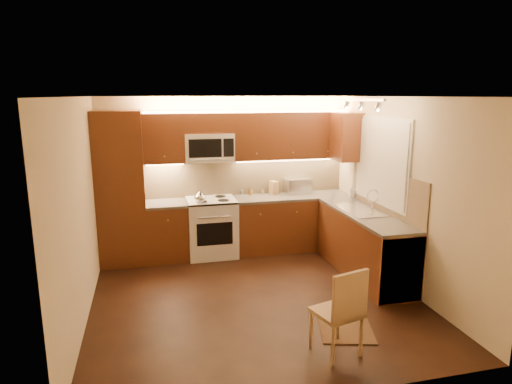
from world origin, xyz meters
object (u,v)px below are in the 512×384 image
object	(u,v)px
stove	(212,227)
knife_block	(274,188)
sink	(361,205)
kettle	(200,196)
toaster_oven	(297,186)
dining_chair	(337,310)
soap_bottle	(352,191)
microwave	(209,147)

from	to	relation	value
stove	knife_block	world-z (taller)	knife_block
sink	kettle	size ratio (longest dim) A/B	4.35
stove	toaster_oven	bearing A→B (deg)	7.31
sink	dining_chair	bearing A→B (deg)	-122.01
toaster_oven	soap_bottle	size ratio (longest dim) A/B	2.03
toaster_oven	knife_block	world-z (taller)	toaster_oven
stove	kettle	xyz separation A→B (m)	(-0.20, -0.20, 0.56)
stove	dining_chair	size ratio (longest dim) A/B	1.00
soap_bottle	dining_chair	distance (m)	3.14
sink	soap_bottle	bearing A→B (deg)	73.07
kettle	dining_chair	bearing A→B (deg)	-77.09
sink	dining_chair	size ratio (longest dim) A/B	0.94
microwave	kettle	distance (m)	0.80
kettle	microwave	bearing A→B (deg)	53.98
kettle	dining_chair	world-z (taller)	kettle
toaster_oven	sink	bearing A→B (deg)	-72.68
toaster_oven	knife_block	xyz separation A→B (m)	(-0.41, 0.01, -0.02)
stove	dining_chair	xyz separation A→B (m)	(0.79, -3.07, -0.00)
soap_bottle	dining_chair	world-z (taller)	soap_bottle
stove	sink	world-z (taller)	sink
microwave	knife_block	bearing A→B (deg)	3.33
stove	microwave	distance (m)	1.27
knife_block	dining_chair	size ratio (longest dim) A/B	0.24
knife_block	soap_bottle	distance (m)	1.28
stove	dining_chair	bearing A→B (deg)	-75.60
stove	toaster_oven	distance (m)	1.60
soap_bottle	stove	bearing A→B (deg)	175.01
sink	knife_block	size ratio (longest dim) A/B	3.91
kettle	soap_bottle	distance (m)	2.44
microwave	sink	size ratio (longest dim) A/B	0.88
soap_bottle	sink	bearing A→B (deg)	-103.38
toaster_oven	soap_bottle	world-z (taller)	toaster_oven
kettle	soap_bottle	world-z (taller)	kettle
toaster_oven	dining_chair	bearing A→B (deg)	-106.18
stove	soap_bottle	distance (m)	2.33
knife_block	soap_bottle	size ratio (longest dim) A/B	1.06
microwave	knife_block	xyz separation A→B (m)	(1.08, 0.06, -0.71)
toaster_oven	knife_block	bearing A→B (deg)	174.86
stove	microwave	xyz separation A→B (m)	(0.00, 0.14, 1.26)
kettle	knife_block	xyz separation A→B (m)	(1.27, 0.40, -0.01)
knife_block	soap_bottle	xyz separation A→B (m)	(1.16, -0.53, -0.01)
knife_block	microwave	bearing A→B (deg)	170.03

